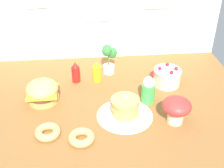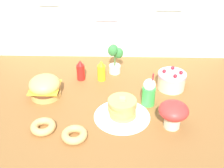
{
  "view_description": "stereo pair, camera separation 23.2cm",
  "coord_description": "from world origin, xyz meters",
  "views": [
    {
      "loc": [
        -0.11,
        -1.89,
        1.43
      ],
      "look_at": [
        0.07,
        0.06,
        0.18
      ],
      "focal_mm": 46.71,
      "sensor_mm": 36.0,
      "label": 1
    },
    {
      "loc": [
        0.12,
        -1.89,
        1.43
      ],
      "look_at": [
        0.07,
        0.06,
        0.18
      ],
      "focal_mm": 46.71,
      "sensor_mm": 36.0,
      "label": 2
    }
  ],
  "objects": [
    {
      "name": "back_wall",
      "position": [
        0.0,
        0.89,
        0.46
      ],
      "size": [
        2.49,
        0.04,
        0.9
      ],
      "color": "silver",
      "rests_on": "ground_plane"
    },
    {
      "name": "donut_chocolate",
      "position": [
        -0.18,
        -0.37,
        0.03
      ],
      "size": [
        0.18,
        0.18,
        0.06
      ],
      "color": "tan",
      "rests_on": "ground_plane"
    },
    {
      "name": "mustard_bottle",
      "position": [
        -0.03,
        0.41,
        0.09
      ],
      "size": [
        0.08,
        0.08,
        0.2
      ],
      "color": "yellow",
      "rests_on": "ground_plane"
    },
    {
      "name": "mushroom_stool",
      "position": [
        0.52,
        -0.23,
        0.13
      ],
      "size": [
        0.22,
        0.22,
        0.21
      ],
      "color": "beige",
      "rests_on": "ground_plane"
    },
    {
      "name": "ketchup_bottle",
      "position": [
        -0.23,
        0.41,
        0.09
      ],
      "size": [
        0.08,
        0.08,
        0.2
      ],
      "color": "red",
      "rests_on": "ground_plane"
    },
    {
      "name": "donut_pink_glaze",
      "position": [
        -0.42,
        -0.29,
        0.03
      ],
      "size": [
        0.18,
        0.18,
        0.06
      ],
      "color": "tan",
      "rests_on": "ground_plane"
    },
    {
      "name": "doily_mat",
      "position": [
        0.15,
        -0.13,
        0.0
      ],
      "size": [
        0.44,
        0.44,
        0.0
      ],
      "primitive_type": "cylinder",
      "color": "white",
      "rests_on": "ground_plane"
    },
    {
      "name": "potted_plant",
      "position": [
        0.09,
        0.55,
        0.16
      ],
      "size": [
        0.14,
        0.12,
        0.3
      ],
      "color": "white",
      "rests_on": "ground_plane"
    },
    {
      "name": "burger",
      "position": [
        -0.5,
        0.14,
        0.09
      ],
      "size": [
        0.26,
        0.26,
        0.19
      ],
      "color": "#DBA859",
      "rests_on": "ground_plane"
    },
    {
      "name": "pancake_stack",
      "position": [
        0.15,
        -0.13,
        0.07
      ],
      "size": [
        0.34,
        0.34,
        0.17
      ],
      "color": "white",
      "rests_on": "doily_mat"
    },
    {
      "name": "layer_cake",
      "position": [
        0.59,
        0.29,
        0.08
      ],
      "size": [
        0.25,
        0.25,
        0.18
      ],
      "color": "beige",
      "rests_on": "ground_plane"
    },
    {
      "name": "cream_soda_cup",
      "position": [
        0.37,
        0.04,
        0.12
      ],
      "size": [
        0.11,
        0.11,
        0.3
      ],
      "color": "green",
      "rests_on": "ground_plane"
    },
    {
      "name": "ground_plane",
      "position": [
        0.0,
        0.0,
        -0.01
      ],
      "size": [
        2.49,
        1.79,
        0.02
      ],
      "primitive_type": "cube",
      "color": "brown"
    }
  ]
}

